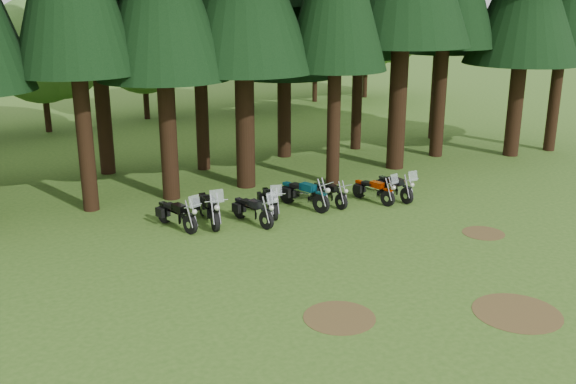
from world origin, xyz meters
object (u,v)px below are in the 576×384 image
motorcycle_4 (304,195)px  motorcycle_5 (329,194)px  motorcycle_7 (395,188)px  motorcycle_2 (253,211)px  motorcycle_1 (209,209)px  motorcycle_0 (177,215)px  motorcycle_6 (374,191)px  motorcycle_3 (270,202)px

motorcycle_4 → motorcycle_5: bearing=-24.2°
motorcycle_4 → motorcycle_7: size_ratio=1.09×
motorcycle_2 → motorcycle_7: bearing=-13.1°
motorcycle_1 → motorcycle_4: motorcycle_1 is taller
motorcycle_1 → motorcycle_7: motorcycle_1 is taller
motorcycle_0 → motorcycle_1: 1.15m
motorcycle_6 → motorcycle_0: bearing=160.2°
motorcycle_5 → motorcycle_6: size_ratio=0.96×
motorcycle_0 → motorcycle_3: motorcycle_0 is taller
motorcycle_1 → motorcycle_0: bearing=-175.4°
motorcycle_2 → motorcycle_6: bearing=-12.5°
motorcycle_3 → motorcycle_0: bearing=-167.5°
motorcycle_7 → motorcycle_2: bearing=177.9°
motorcycle_6 → motorcycle_7: bearing=-17.0°
motorcycle_2 → motorcycle_5: bearing=-3.7°
motorcycle_2 → motorcycle_7: (6.10, -0.17, -0.01)m
motorcycle_6 → motorcycle_7: motorcycle_7 is taller
motorcycle_4 → motorcycle_5: (1.05, -0.13, -0.08)m
motorcycle_1 → motorcycle_4: bearing=6.2°
motorcycle_2 → motorcycle_5: 3.51m
motorcycle_7 → motorcycle_5: bearing=165.8°
motorcycle_0 → motorcycle_3: 3.49m
motorcycle_5 → motorcycle_0: bearing=170.3°
motorcycle_4 → motorcycle_1: bearing=160.4°
motorcycle_1 → motorcycle_4: size_ratio=1.05×
motorcycle_3 → motorcycle_6: size_ratio=1.04×
motorcycle_0 → motorcycle_6: motorcycle_0 is taller
motorcycle_1 → motorcycle_3: 2.34m
motorcycle_5 → motorcycle_6: motorcycle_6 is taller
motorcycle_3 → motorcycle_2: bearing=-131.4°
motorcycle_6 → motorcycle_7: 0.97m
motorcycle_6 → motorcycle_3: bearing=157.0°
motorcycle_1 → motorcycle_5: bearing=5.2°
motorcycle_1 → motorcycle_6: bearing=1.1°
motorcycle_1 → motorcycle_3: motorcycle_1 is taller
motorcycle_4 → motorcycle_6: size_ratio=1.13×
motorcycle_1 → motorcycle_7: bearing=1.5°
motorcycle_3 → motorcycle_6: 4.17m
motorcycle_0 → motorcycle_1: size_ratio=0.90×
motorcycle_1 → motorcycle_5: 4.80m
motorcycle_1 → motorcycle_7: size_ratio=1.15×
motorcycle_1 → motorcycle_7: 7.47m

